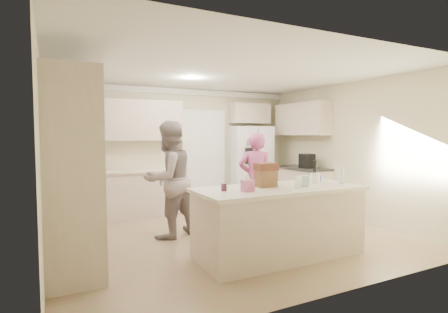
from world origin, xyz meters
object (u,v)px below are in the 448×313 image
dollhouse_body (266,179)px  tissue_box (248,186)px  island_base (279,223)px  coffee_maker (307,161)px  refrigerator (250,165)px  utensil_crock (315,178)px  teen_boy (169,179)px  teen_girl (256,179)px

dollhouse_body → tissue_box: bearing=-153.4°
dollhouse_body → island_base: bearing=-33.7°
coffee_maker → tissue_box: coffee_maker is taller
refrigerator → utensil_crock: 3.18m
island_base → tissue_box: bearing=-169.7°
teen_boy → refrigerator: bearing=-170.2°
refrigerator → coffee_maker: (0.64, -1.24, 0.17)m
utensil_crock → refrigerator: bearing=76.1°
coffee_maker → island_base: (-2.05, -1.90, -0.63)m
island_base → tissue_box: (-0.55, -0.10, 0.56)m
utensil_crock → tissue_box: size_ratio=1.07×
coffee_maker → dollhouse_body: size_ratio=1.15×
island_base → teen_boy: 1.88m
utensil_crock → teen_girl: bearing=95.1°
island_base → utensil_crock: utensil_crock is taller
island_base → utensil_crock: bearing=4.4°
tissue_box → dollhouse_body: (0.40, 0.20, 0.04)m
refrigerator → utensil_crock: size_ratio=12.00×
refrigerator → dollhouse_body: 3.42m
tissue_box → dollhouse_body: 0.45m
utensil_crock → dollhouse_body: dollhouse_body is taller
refrigerator → coffee_maker: size_ratio=6.00×
teen_boy → teen_girl: size_ratio=1.11×
coffee_maker → tissue_box: (-2.60, -2.00, -0.07)m
refrigerator → tissue_box: bearing=-113.3°
island_base → dollhouse_body: (-0.15, 0.10, 0.60)m
coffee_maker → island_base: bearing=-137.2°
teen_boy → teen_girl: teen_boy is taller
island_base → tissue_box: tissue_box is taller
tissue_box → dollhouse_body: size_ratio=0.54×
tissue_box → teen_girl: bearing=55.3°
tissue_box → refrigerator: bearing=58.8°
coffee_maker → utensil_crock: coffee_maker is taller
coffee_maker → utensil_crock: bearing=-127.1°
refrigerator → teen_boy: (-2.47, -1.66, 0.02)m
island_base → utensil_crock: size_ratio=14.67×
refrigerator → teen_boy: 2.98m
teen_girl → teen_boy: bearing=29.0°
refrigerator → utensil_crock: refrigerator is taller
tissue_box → teen_boy: teen_boy is taller
refrigerator → teen_girl: (-0.89, -1.69, -0.07)m
coffee_maker → tissue_box: 3.28m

